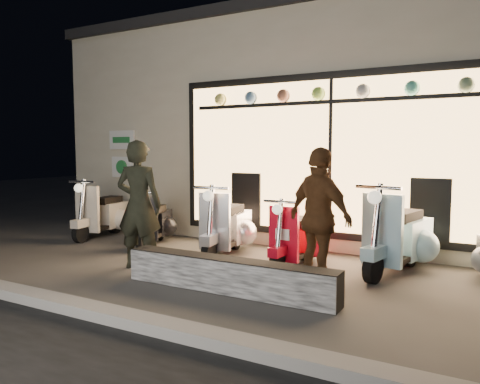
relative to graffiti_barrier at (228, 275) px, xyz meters
The scene contains 11 objects.
ground 0.81m from the graffiti_barrier, 123.92° to the left, with size 40.00×40.00×0.00m, color #383533.
kerb 1.43m from the graffiti_barrier, 107.94° to the right, with size 40.00×0.25×0.12m, color slate.
shop_building 5.96m from the graffiti_barrier, 94.40° to the left, with size 10.20×6.23×4.20m.
graffiti_barrier is the anchor object (origin of this frame).
scooter_silver 2.10m from the graffiti_barrier, 120.34° to the left, with size 0.64×1.52×1.08m.
scooter_red 1.69m from the graffiti_barrier, 82.77° to the left, with size 0.45×1.32×0.95m.
scooter_black 3.21m from the graffiti_barrier, 144.47° to the left, with size 0.73×1.29×0.93m.
scooter_cream 4.36m from the graffiti_barrier, 153.10° to the left, with size 0.62×1.49×1.06m.
scooter_blue 2.56m from the graffiti_barrier, 51.98° to the left, with size 0.74×1.64×1.16m.
man 1.83m from the graffiti_barrier, 167.51° to the left, with size 0.65×0.43×1.79m, color black.
woman 1.28m from the graffiti_barrier, 38.87° to the left, with size 0.99×0.41×1.69m, color brown.
Camera 1 is at (3.14, -5.24, 1.66)m, focal length 35.00 mm.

